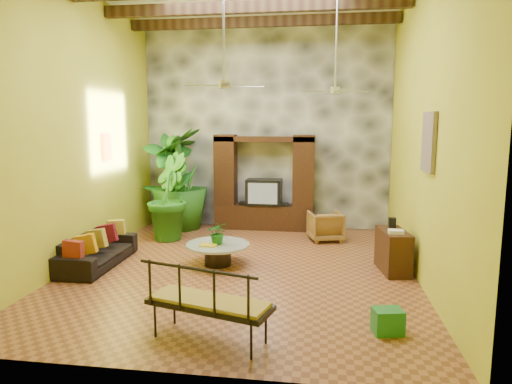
% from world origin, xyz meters
% --- Properties ---
extents(ground, '(7.00, 7.00, 0.00)m').
position_xyz_m(ground, '(0.00, 0.00, 0.00)').
color(ground, brown).
rests_on(ground, ground).
extents(back_wall, '(6.00, 0.02, 5.00)m').
position_xyz_m(back_wall, '(0.00, 3.50, 2.50)').
color(back_wall, gold).
rests_on(back_wall, ground).
extents(left_wall, '(0.02, 7.00, 5.00)m').
position_xyz_m(left_wall, '(-3.00, 0.00, 2.50)').
color(left_wall, gold).
rests_on(left_wall, ground).
extents(right_wall, '(0.02, 7.00, 5.00)m').
position_xyz_m(right_wall, '(3.00, 0.00, 2.50)').
color(right_wall, gold).
rests_on(right_wall, ground).
extents(stone_accent_wall, '(5.98, 0.10, 4.98)m').
position_xyz_m(stone_accent_wall, '(0.00, 3.44, 2.50)').
color(stone_accent_wall, '#3C3E44').
rests_on(stone_accent_wall, ground).
extents(entertainment_center, '(2.40, 0.55, 2.30)m').
position_xyz_m(entertainment_center, '(0.00, 3.14, 0.97)').
color(entertainment_center, black).
rests_on(entertainment_center, ground).
extents(ceiling_fan_front, '(1.28, 1.28, 1.86)m').
position_xyz_m(ceiling_fan_front, '(-0.20, -0.40, 3.40)').
color(ceiling_fan_front, '#B9B9BE').
rests_on(ceiling_fan_front, ceiling).
extents(ceiling_fan_back, '(1.28, 1.28, 1.86)m').
position_xyz_m(ceiling_fan_back, '(1.60, 1.20, 3.40)').
color(ceiling_fan_back, '#B9B9BE').
rests_on(ceiling_fan_back, ceiling).
extents(wall_art_mask, '(0.06, 0.32, 0.55)m').
position_xyz_m(wall_art_mask, '(-2.96, 1.00, 2.10)').
color(wall_art_mask, gold).
rests_on(wall_art_mask, left_wall).
extents(wall_art_painting, '(0.06, 0.70, 0.90)m').
position_xyz_m(wall_art_painting, '(2.96, -0.60, 2.30)').
color(wall_art_painting, '#264E8C').
rests_on(wall_art_painting, right_wall).
extents(sofa, '(0.77, 1.93, 0.56)m').
position_xyz_m(sofa, '(-2.65, -0.19, 0.28)').
color(sofa, black).
rests_on(sofa, ground).
extents(wicker_armchair, '(0.85, 0.87, 0.65)m').
position_xyz_m(wicker_armchair, '(1.49, 2.23, 0.32)').
color(wicker_armchair, olive).
rests_on(wicker_armchair, ground).
extents(tall_plant_a, '(1.48, 1.43, 2.34)m').
position_xyz_m(tall_plant_a, '(-2.23, 2.73, 1.17)').
color(tall_plant_a, '#185C19').
rests_on(tall_plant_a, ground).
extents(tall_plant_b, '(1.13, 1.27, 1.94)m').
position_xyz_m(tall_plant_b, '(-2.01, 1.87, 0.97)').
color(tall_plant_b, '#226C1C').
rests_on(tall_plant_b, ground).
extents(tall_plant_c, '(1.54, 1.54, 2.46)m').
position_xyz_m(tall_plant_c, '(-2.04, 2.90, 1.23)').
color(tall_plant_c, '#215E18').
rests_on(tall_plant_c, ground).
extents(coffee_table, '(1.16, 1.16, 0.40)m').
position_xyz_m(coffee_table, '(-0.47, 0.15, 0.26)').
color(coffee_table, black).
rests_on(coffee_table, ground).
extents(centerpiece_plant, '(0.42, 0.38, 0.42)m').
position_xyz_m(centerpiece_plant, '(-0.46, 0.14, 0.61)').
color(centerpiece_plant, '#165717').
rests_on(centerpiece_plant, coffee_table).
extents(yellow_tray, '(0.29, 0.21, 0.03)m').
position_xyz_m(yellow_tray, '(-0.60, -0.02, 0.42)').
color(yellow_tray, yellow).
rests_on(yellow_tray, coffee_table).
extents(iron_bench, '(1.60, 0.96, 0.57)m').
position_xyz_m(iron_bench, '(0.09, -2.81, 0.54)').
color(iron_bench, black).
rests_on(iron_bench, ground).
extents(side_console, '(0.54, 0.97, 0.73)m').
position_xyz_m(side_console, '(2.65, 0.23, 0.37)').
color(side_console, '#382311').
rests_on(side_console, ground).
extents(green_bin, '(0.41, 0.34, 0.31)m').
position_xyz_m(green_bin, '(2.24, -2.23, 0.16)').
color(green_bin, '#1D6C25').
rests_on(green_bin, ground).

